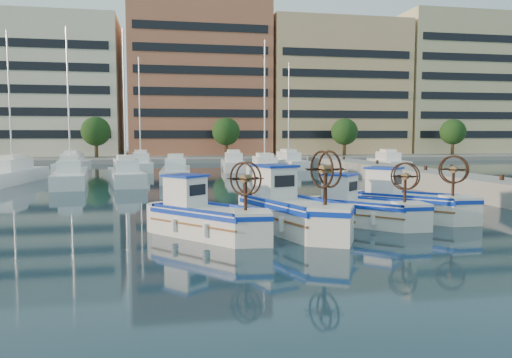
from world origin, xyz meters
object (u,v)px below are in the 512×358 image
object	(u,v)px
fishing_boat_a	(205,215)
fishing_boat_b	(291,209)
fishing_boat_c	(361,207)
fishing_boat_d	(406,201)

from	to	relation	value
fishing_boat_a	fishing_boat_b	world-z (taller)	fishing_boat_b
fishing_boat_a	fishing_boat_c	distance (m)	6.55
fishing_boat_a	fishing_boat_d	xyz separation A→B (m)	(8.95, 2.14, 0.02)
fishing_boat_a	fishing_boat_c	bearing A→B (deg)	-30.33
fishing_boat_c	fishing_boat_d	world-z (taller)	fishing_boat_d
fishing_boat_c	fishing_boat_d	size ratio (longest dim) A/B	0.92
fishing_boat_b	fishing_boat_c	distance (m)	3.29
fishing_boat_c	fishing_boat_b	bearing A→B (deg)	150.57
fishing_boat_d	fishing_boat_b	bearing A→B (deg)	154.34
fishing_boat_a	fishing_boat_c	xyz separation A→B (m)	(6.44, 1.15, -0.04)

